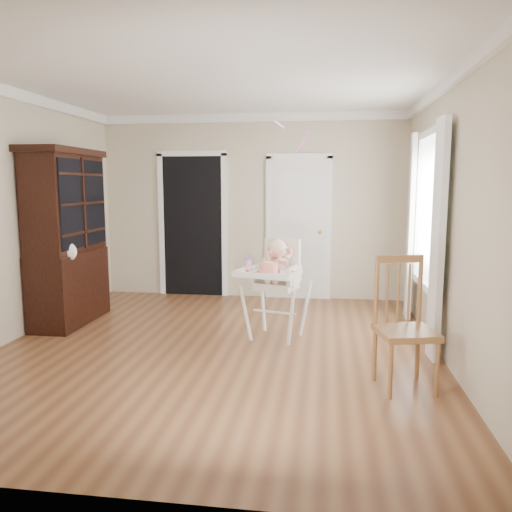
# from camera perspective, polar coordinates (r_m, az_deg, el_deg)

# --- Properties ---
(floor) EXTENTS (5.00, 5.00, 0.00)m
(floor) POSITION_cam_1_polar(r_m,az_deg,el_deg) (5.25, -4.58, -10.52)
(floor) COLOR brown
(floor) RESTS_ON ground
(ceiling) EXTENTS (5.00, 5.00, 0.00)m
(ceiling) POSITION_cam_1_polar(r_m,az_deg,el_deg) (5.08, -4.94, 19.71)
(ceiling) COLOR white
(ceiling) RESTS_ON wall_back
(wall_back) EXTENTS (4.50, 0.00, 4.50)m
(wall_back) POSITION_cam_1_polar(r_m,az_deg,el_deg) (7.44, -0.50, 5.61)
(wall_back) COLOR #C2B498
(wall_back) RESTS_ON floor
(wall_left) EXTENTS (0.00, 5.00, 5.00)m
(wall_left) POSITION_cam_1_polar(r_m,az_deg,el_deg) (5.91, -26.63, 4.09)
(wall_left) COLOR #C2B498
(wall_left) RESTS_ON floor
(wall_right) EXTENTS (0.00, 5.00, 5.00)m
(wall_right) POSITION_cam_1_polar(r_m,az_deg,el_deg) (5.00, 21.35, 3.81)
(wall_right) COLOR #C2B498
(wall_right) RESTS_ON floor
(crown_molding) EXTENTS (4.50, 5.00, 0.12)m
(crown_molding) POSITION_cam_1_polar(r_m,az_deg,el_deg) (5.07, -4.93, 19.04)
(crown_molding) COLOR white
(crown_molding) RESTS_ON ceiling
(doorway) EXTENTS (1.06, 0.05, 2.22)m
(doorway) POSITION_cam_1_polar(r_m,az_deg,el_deg) (7.63, -7.23, 3.79)
(doorway) COLOR black
(doorway) RESTS_ON wall_back
(closet_door) EXTENTS (0.96, 0.09, 2.13)m
(closet_door) POSITION_cam_1_polar(r_m,az_deg,el_deg) (7.37, 4.88, 3.02)
(closet_door) COLOR white
(closet_door) RESTS_ON wall_back
(window_right) EXTENTS (0.13, 1.84, 2.30)m
(window_right) POSITION_cam_1_polar(r_m,az_deg,el_deg) (5.77, 18.81, 3.81)
(window_right) COLOR white
(window_right) RESTS_ON wall_right
(high_chair) EXTENTS (0.81, 0.92, 1.11)m
(high_chair) POSITION_cam_1_polar(r_m,az_deg,el_deg) (5.43, 2.32, -2.39)
(high_chair) COLOR white
(high_chair) RESTS_ON floor
(baby) EXTENTS (0.31, 0.29, 0.49)m
(baby) POSITION_cam_1_polar(r_m,az_deg,el_deg) (5.43, 2.45, -0.69)
(baby) COLOR beige
(baby) RESTS_ON high_chair
(cake) EXTENTS (0.25, 0.25, 0.12)m
(cake) POSITION_cam_1_polar(r_m,az_deg,el_deg) (5.14, 1.42, -1.36)
(cake) COLOR silver
(cake) RESTS_ON high_chair
(sippy_cup) EXTENTS (0.07, 0.07, 0.17)m
(sippy_cup) POSITION_cam_1_polar(r_m,az_deg,el_deg) (5.37, -0.87, -0.78)
(sippy_cup) COLOR #F897DB
(sippy_cup) RESTS_ON high_chair
(china_cabinet) EXTENTS (0.56, 1.25, 2.10)m
(china_cabinet) POSITION_cam_1_polar(r_m,az_deg,el_deg) (6.42, -20.77, 2.02)
(china_cabinet) COLOR black
(china_cabinet) RESTS_ON floor
(dining_chair) EXTENTS (0.54, 0.54, 1.09)m
(dining_chair) POSITION_cam_1_polar(r_m,az_deg,el_deg) (4.34, 16.59, -7.85)
(dining_chair) COLOR brown
(dining_chair) RESTS_ON floor
(streamer) EXTENTS (0.17, 0.48, 0.15)m
(streamer) POSITION_cam_1_polar(r_m,az_deg,el_deg) (5.32, 2.61, 14.78)
(streamer) COLOR #F18BC9
(streamer) RESTS_ON ceiling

